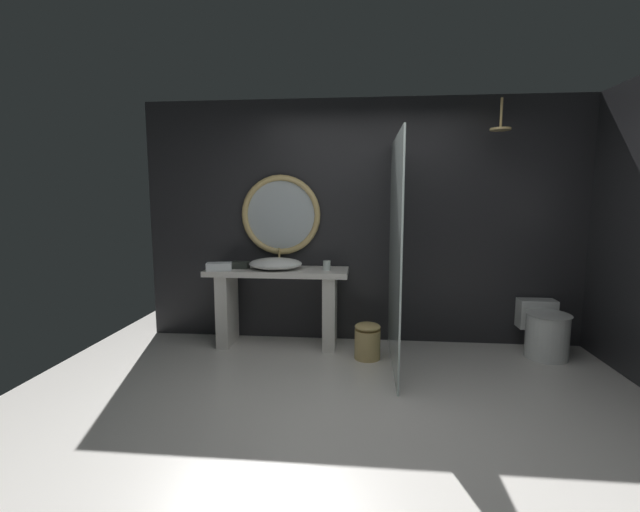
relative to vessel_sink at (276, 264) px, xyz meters
name	(u,v)px	position (x,y,z in m)	size (l,w,h in m)	color
ground_plane	(363,425)	(0.92, -1.56, -0.88)	(5.76, 5.76, 0.00)	silver
back_wall_panel	(364,222)	(0.92, 0.34, 0.42)	(4.80, 0.10, 2.60)	#232326
vanity_counter	(278,297)	(0.01, 0.02, -0.36)	(1.48, 0.49, 0.82)	silver
vessel_sink	(276,264)	(0.00, 0.00, 0.00)	(0.55, 0.45, 0.20)	white
tumbler_cup	(327,265)	(0.54, 0.00, -0.01)	(0.08, 0.08, 0.10)	silver
tissue_box	(241,265)	(-0.38, 0.02, -0.02)	(0.18, 0.12, 0.07)	#282D28
round_wall_mirror	(281,215)	(0.01, 0.25, 0.50)	(0.86, 0.06, 0.86)	tan
shower_glass_panel	(395,254)	(1.20, -0.40, 0.17)	(0.02, 1.39, 2.11)	silver
rain_shower_head	(501,126)	(2.19, -0.02, 1.35)	(0.19, 0.19, 0.30)	tan
toilet	(545,330)	(2.72, -0.04, -0.62)	(0.42, 0.61, 0.52)	white
waste_bin	(367,340)	(0.96, -0.29, -0.70)	(0.25, 0.25, 0.36)	tan
folded_hand_towel	(219,267)	(-0.57, -0.12, -0.02)	(0.25, 0.15, 0.08)	white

